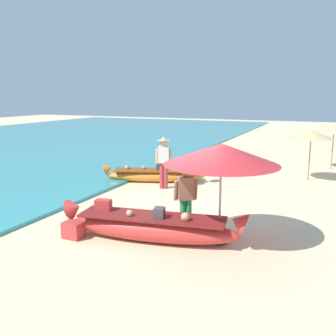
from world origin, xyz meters
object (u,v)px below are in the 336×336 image
at_px(person_tourist_customer, 186,196).
at_px(cooler_box, 74,230).
at_px(boat_orange_midground, 156,175).
at_px(person_vendor_hatted, 164,159).
at_px(boat_red_foreground, 151,227).
at_px(patio_umbrella_large, 221,154).

bearing_deg(person_tourist_customer, cooler_box, -148.14).
height_order(boat_orange_midground, person_vendor_hatted, person_vendor_hatted).
xyz_separation_m(boat_red_foreground, cooler_box, (-1.68, -0.57, -0.13)).
distance_m(boat_red_foreground, person_tourist_customer, 1.09).
relative_size(person_vendor_hatted, cooler_box, 4.08).
bearing_deg(cooler_box, person_tourist_customer, 33.12).
height_order(person_tourist_customer, patio_umbrella_large, patio_umbrella_large).
height_order(boat_orange_midground, patio_umbrella_large, patio_umbrella_large).
height_order(person_vendor_hatted, patio_umbrella_large, patio_umbrella_large).
bearing_deg(boat_orange_midground, person_vendor_hatted, -49.48).
bearing_deg(person_vendor_hatted, boat_red_foreground, -68.80).
relative_size(boat_red_foreground, person_tourist_customer, 2.69).
relative_size(patio_umbrella_large, cooler_box, 5.55).
height_order(boat_orange_midground, person_tourist_customer, person_tourist_customer).
relative_size(person_tourist_customer, patio_umbrella_large, 0.64).
distance_m(person_vendor_hatted, cooler_box, 5.02).
height_order(boat_orange_midground, cooler_box, boat_orange_midground).
bearing_deg(person_tourist_customer, boat_red_foreground, -122.36).
bearing_deg(boat_red_foreground, person_vendor_hatted, 111.20).
bearing_deg(cooler_box, person_vendor_hatted, 91.45).
xyz_separation_m(boat_orange_midground, person_tourist_customer, (2.89, -4.40, 0.62)).
height_order(person_vendor_hatted, cooler_box, person_vendor_hatted).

